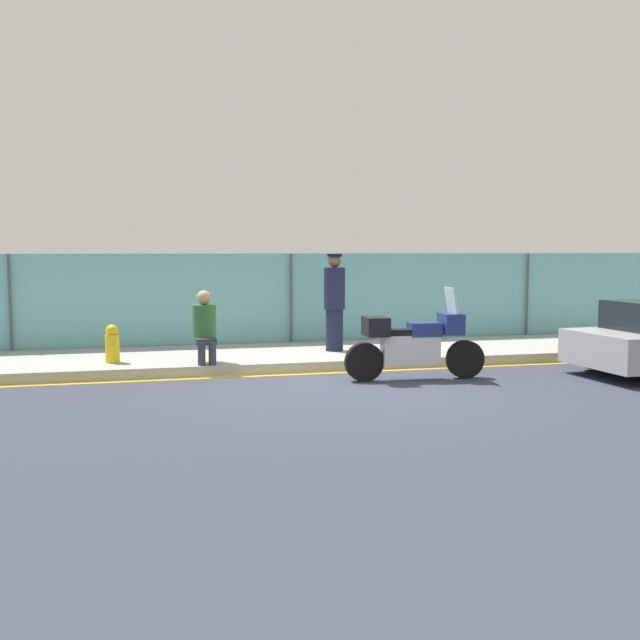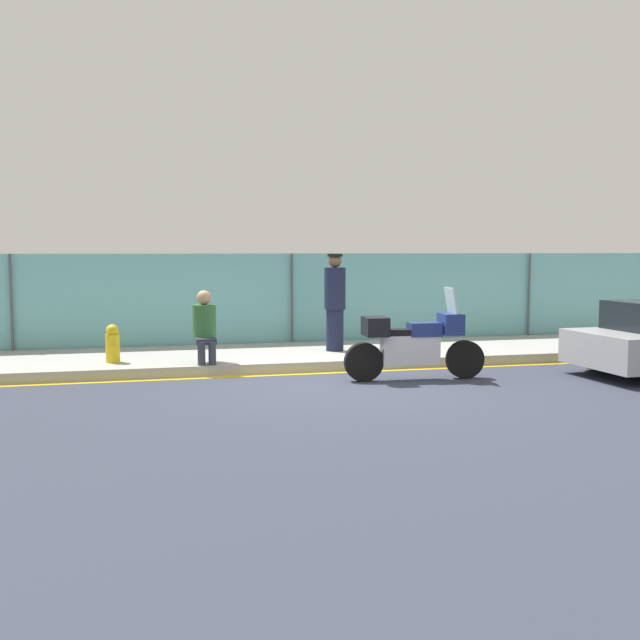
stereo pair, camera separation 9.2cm
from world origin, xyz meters
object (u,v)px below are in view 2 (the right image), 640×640
object	(u,v)px
fire_hydrant	(113,344)
motorcycle	(414,343)
officer_standing	(335,301)
person_seated_on_curb	(205,323)

from	to	relation	value
fire_hydrant	motorcycle	bearing A→B (deg)	-22.03
officer_standing	fire_hydrant	size ratio (longest dim) A/B	2.83
officer_standing	person_seated_on_curb	world-z (taller)	officer_standing
officer_standing	fire_hydrant	world-z (taller)	officer_standing
person_seated_on_curb	motorcycle	bearing A→B (deg)	-25.59
motorcycle	officer_standing	xyz separation A→B (m)	(-0.66, 2.42, 0.52)
person_seated_on_curb	officer_standing	bearing A→B (deg)	19.49
motorcycle	fire_hydrant	bearing A→B (deg)	161.85
motorcycle	fire_hydrant	size ratio (longest dim) A/B	3.56
officer_standing	fire_hydrant	xyz separation A→B (m)	(-4.06, -0.52, -0.62)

